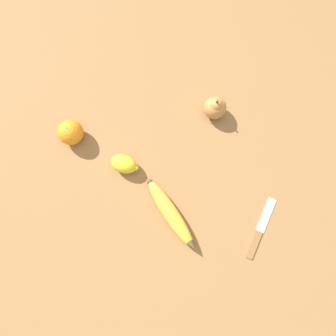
{
  "coord_description": "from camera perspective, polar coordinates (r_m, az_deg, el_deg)",
  "views": [
    {
      "loc": [
        -0.05,
        -0.15,
        0.89
      ],
      "look_at": [
        0.0,
        0.05,
        0.03
      ],
      "focal_mm": 35.0,
      "sensor_mm": 36.0,
      "label": 1
    }
  ],
  "objects": [
    {
      "name": "ground_plane",
      "position": [
        0.9,
        0.53,
        -3.12
      ],
      "size": [
        3.0,
        3.0,
        0.0
      ],
      "primitive_type": "plane",
      "color": "olive"
    },
    {
      "name": "lemon",
      "position": [
        0.9,
        -7.66,
        0.69
      ],
      "size": [
        0.09,
        0.08,
        0.05
      ],
      "rotation": [
        0.0,
        0.0,
        5.66
      ],
      "color": "yellow",
      "rests_on": "ground_plane"
    },
    {
      "name": "banana",
      "position": [
        0.87,
        0.53,
        -7.99
      ],
      "size": [
        0.1,
        0.22,
        0.04
      ],
      "rotation": [
        0.0,
        0.0,
        5.01
      ],
      "color": "gold",
      "rests_on": "ground_plane"
    },
    {
      "name": "pear",
      "position": [
        0.94,
        8.2,
        10.39
      ],
      "size": [
        0.06,
        0.06,
        0.08
      ],
      "color": "#B2753D",
      "rests_on": "ground_plane"
    },
    {
      "name": "orange",
      "position": [
        0.94,
        -16.59,
        5.97
      ],
      "size": [
        0.07,
        0.07,
        0.07
      ],
      "color": "orange",
      "rests_on": "ground_plane"
    },
    {
      "name": "paring_knife",
      "position": [
        0.92,
        15.79,
        -10.39
      ],
      "size": [
        0.13,
        0.14,
        0.01
      ],
      "rotation": [
        0.0,
        0.0,
        5.56
      ],
      "color": "silver",
      "rests_on": "ground_plane"
    }
  ]
}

